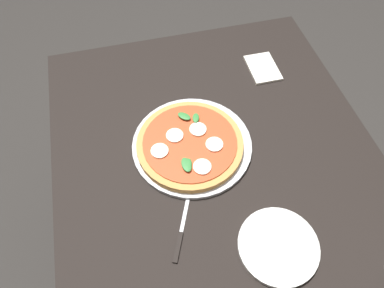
{
  "coord_description": "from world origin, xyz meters",
  "views": [
    {
      "loc": [
        0.46,
        -0.2,
        1.53
      ],
      "look_at": [
        -0.08,
        -0.06,
        0.72
      ],
      "focal_mm": 33.19,
      "sensor_mm": 36.0,
      "label": 1
    }
  ],
  "objects": [
    {
      "name": "dining_table",
      "position": [
        0.0,
        0.0,
        0.6
      ],
      "size": [
        1.1,
        0.88,
        0.71
      ],
      "color": "black",
      "rests_on": "ground_plane"
    },
    {
      "name": "ground_plane",
      "position": [
        0.0,
        0.0,
        0.0
      ],
      "size": [
        6.0,
        6.0,
        0.0
      ],
      "primitive_type": "plane",
      "color": "#2D2B28"
    },
    {
      "name": "plate_white",
      "position": [
        0.25,
        0.06,
        0.72
      ],
      "size": [
        0.19,
        0.19,
        0.01
      ],
      "primitive_type": "cylinder",
      "color": "white",
      "rests_on": "dining_table"
    },
    {
      "name": "napkin",
      "position": [
        -0.32,
        0.24,
        0.72
      ],
      "size": [
        0.13,
        0.09,
        0.01
      ],
      "primitive_type": "cube",
      "rotation": [
        0.0,
        0.0,
        -0.01
      ],
      "color": "white",
      "rests_on": "dining_table"
    },
    {
      "name": "knife",
      "position": [
        0.16,
        -0.15,
        0.71
      ],
      "size": [
        0.18,
        0.09,
        0.01
      ],
      "color": "black",
      "rests_on": "dining_table"
    },
    {
      "name": "pizza",
      "position": [
        -0.07,
        -0.07,
        0.73
      ],
      "size": [
        0.29,
        0.29,
        0.03
      ],
      "color": "tan",
      "rests_on": "serving_tray"
    },
    {
      "name": "serving_tray",
      "position": [
        -0.08,
        -0.06,
        0.72
      ],
      "size": [
        0.33,
        0.33,
        0.01
      ],
      "primitive_type": "cylinder",
      "color": "silver",
      "rests_on": "dining_table"
    }
  ]
}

